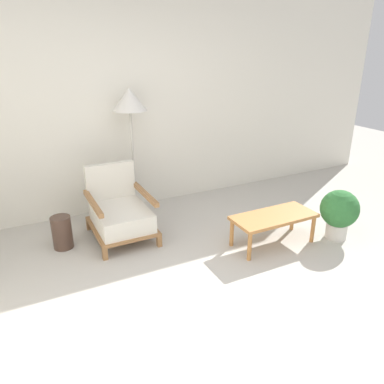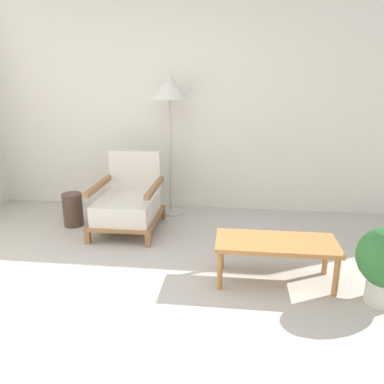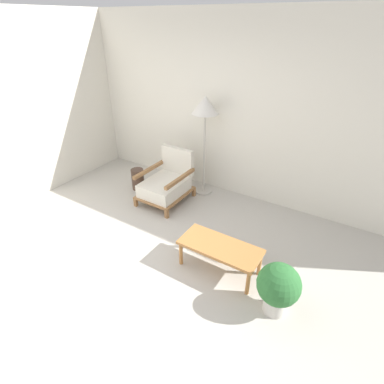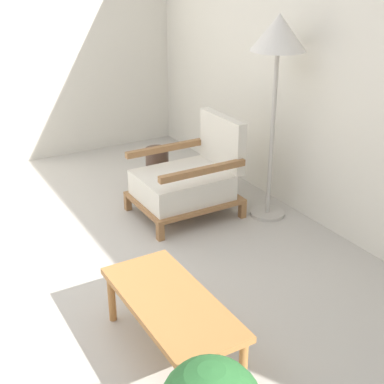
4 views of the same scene
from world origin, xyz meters
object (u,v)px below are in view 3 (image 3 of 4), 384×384
Objects in this scene: armchair at (167,183)px; vase at (138,179)px; potted_plant at (278,287)px; floor_lamp at (205,110)px; coffee_table at (220,249)px.

armchair is 0.65m from vase.
potted_plant is at bearing -22.73° from vase.
floor_lamp reaches higher than armchair.
coffee_table is (1.07, -1.46, -1.07)m from floor_lamp.
armchair reaches higher than vase.
floor_lamp is 2.78× the size of potted_plant.
floor_lamp is at bearing 56.00° from armchair.
armchair is at bearing 152.20° from potted_plant.
potted_plant reaches higher than vase.
floor_lamp is at bearing 126.14° from coffee_table.
floor_lamp is (0.36, 0.54, 1.07)m from armchair.
potted_plant is (2.80, -1.17, 0.15)m from vase.
armchair is 1.40× the size of potted_plant.
potted_plant is (2.16, -1.14, 0.03)m from armchair.
vase reaches higher than coffee_table.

